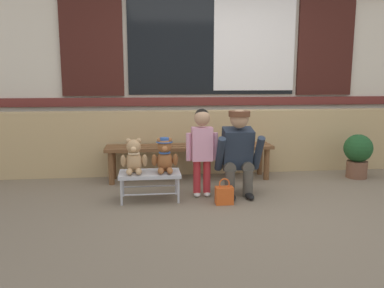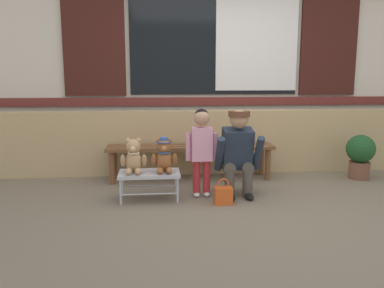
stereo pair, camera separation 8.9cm
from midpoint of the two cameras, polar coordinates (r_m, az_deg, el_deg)
ground_plane at (r=4.01m, az=6.84°, el=-8.86°), size 60.00×60.00×0.00m
brick_low_wall at (r=5.27m, az=3.27°, el=0.40°), size 8.21×0.25×0.85m
shop_facade at (r=5.74m, az=2.51°, el=15.73°), size 8.37×0.26×3.76m
wooden_bench_long at (r=4.86m, az=-0.90°, el=-0.98°), size 2.10×0.40×0.44m
small_display_bench at (r=4.08m, az=-6.92°, el=-4.65°), size 0.64×0.36×0.30m
teddy_bear_plain at (r=4.04m, az=-9.25°, el=-1.97°), size 0.28×0.26×0.36m
teddy_bear_with_hat at (r=4.04m, az=-4.71°, el=-1.75°), size 0.28×0.27×0.36m
child_standing at (r=4.12m, az=0.88°, el=0.19°), size 0.35×0.18×0.96m
adult_crouching at (r=4.20m, az=6.33°, el=-1.22°), size 0.50×0.49×0.95m
handbag_on_ground at (r=3.97m, az=4.17°, el=-7.55°), size 0.18×0.11×0.27m
potted_plant at (r=5.37m, az=23.00°, el=-1.29°), size 0.36×0.36×0.57m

